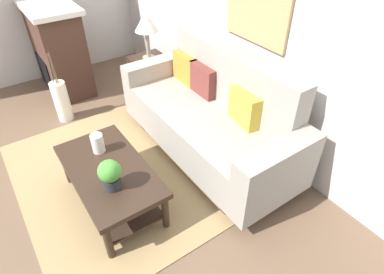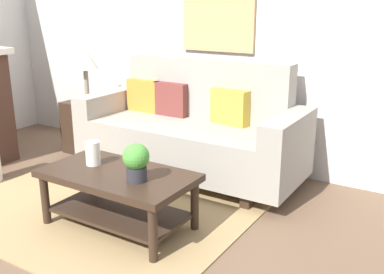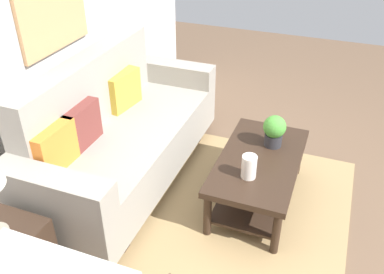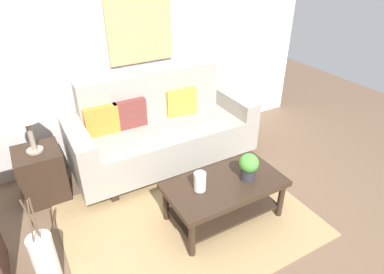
{
  "view_description": "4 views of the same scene",
  "coord_description": "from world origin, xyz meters",
  "px_view_note": "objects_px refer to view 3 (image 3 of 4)",
  "views": [
    {
      "loc": [
        2.31,
        -0.18,
        2.31
      ],
      "look_at": [
        0.51,
        1.07,
        0.57
      ],
      "focal_mm": 30.11,
      "sensor_mm": 36.0,
      "label": 1
    },
    {
      "loc": [
        2.31,
        -1.88,
        1.58
      ],
      "look_at": [
        0.49,
        1.08,
        0.53
      ],
      "focal_mm": 41.72,
      "sensor_mm": 36.0,
      "label": 2
    },
    {
      "loc": [
        -2.31,
        -0.09,
        2.29
      ],
      "look_at": [
        0.32,
        0.92,
        0.49
      ],
      "focal_mm": 39.07,
      "sensor_mm": 36.0,
      "label": 3
    },
    {
      "loc": [
        -1.14,
        -1.6,
        2.33
      ],
      "look_at": [
        0.38,
        1.09,
        0.52
      ],
      "focal_mm": 31.07,
      "sensor_mm": 36.0,
      "label": 4
    }
  ],
  "objects_px": {
    "couch": "(121,135)",
    "coffee_table": "(258,170)",
    "throw_pillow_mustard": "(123,90)",
    "framed_painting": "(51,0)",
    "tabletop_vase": "(249,167)",
    "side_table": "(7,268)",
    "potted_plant_tabletop": "(274,130)",
    "throw_pillow_orange": "(55,148)",
    "throw_pillow_maroon": "(81,126)"
  },
  "relations": [
    {
      "from": "couch",
      "to": "throw_pillow_mustard",
      "type": "distance_m",
      "value": 0.43
    },
    {
      "from": "tabletop_vase",
      "to": "coffee_table",
      "type": "bearing_deg",
      "value": -5.98
    },
    {
      "from": "potted_plant_tabletop",
      "to": "tabletop_vase",
      "type": "bearing_deg",
      "value": 170.45
    },
    {
      "from": "tabletop_vase",
      "to": "potted_plant_tabletop",
      "type": "distance_m",
      "value": 0.48
    },
    {
      "from": "throw_pillow_maroon",
      "to": "tabletop_vase",
      "type": "relative_size",
      "value": 2.03
    },
    {
      "from": "throw_pillow_mustard",
      "to": "side_table",
      "type": "relative_size",
      "value": 0.64
    },
    {
      "from": "throw_pillow_orange",
      "to": "potted_plant_tabletop",
      "type": "distance_m",
      "value": 1.65
    },
    {
      "from": "throw_pillow_orange",
      "to": "throw_pillow_maroon",
      "type": "relative_size",
      "value": 1.0
    },
    {
      "from": "throw_pillow_orange",
      "to": "throw_pillow_mustard",
      "type": "relative_size",
      "value": 1.0
    },
    {
      "from": "coffee_table",
      "to": "potted_plant_tabletop",
      "type": "distance_m",
      "value": 0.34
    },
    {
      "from": "throw_pillow_orange",
      "to": "side_table",
      "type": "bearing_deg",
      "value": -172.6
    },
    {
      "from": "throw_pillow_mustard",
      "to": "coffee_table",
      "type": "bearing_deg",
      "value": -100.12
    },
    {
      "from": "throw_pillow_maroon",
      "to": "framed_painting",
      "type": "height_order",
      "value": "framed_painting"
    },
    {
      "from": "coffee_table",
      "to": "tabletop_vase",
      "type": "distance_m",
      "value": 0.33
    },
    {
      "from": "throw_pillow_maroon",
      "to": "tabletop_vase",
      "type": "xyz_separation_m",
      "value": [
        0.16,
        -1.26,
        -0.16
      ]
    },
    {
      "from": "tabletop_vase",
      "to": "couch",
      "type": "bearing_deg",
      "value": 82.02
    },
    {
      "from": "side_table",
      "to": "couch",
      "type": "bearing_deg",
      "value": -1.49
    },
    {
      "from": "potted_plant_tabletop",
      "to": "side_table",
      "type": "height_order",
      "value": "potted_plant_tabletop"
    },
    {
      "from": "couch",
      "to": "potted_plant_tabletop",
      "type": "xyz_separation_m",
      "value": [
        0.31,
        -1.21,
        0.14
      ]
    },
    {
      "from": "tabletop_vase",
      "to": "framed_painting",
      "type": "xyz_separation_m",
      "value": [
        0.16,
        1.6,
        0.98
      ]
    },
    {
      "from": "throw_pillow_orange",
      "to": "tabletop_vase",
      "type": "relative_size",
      "value": 2.03
    },
    {
      "from": "potted_plant_tabletop",
      "to": "throw_pillow_orange",
      "type": "bearing_deg",
      "value": 125.59
    },
    {
      "from": "throw_pillow_maroon",
      "to": "throw_pillow_mustard",
      "type": "bearing_deg",
      "value": 0.0
    },
    {
      "from": "throw_pillow_maroon",
      "to": "side_table",
      "type": "xyz_separation_m",
      "value": [
        -1.03,
        -0.09,
        -0.4
      ]
    },
    {
      "from": "throw_pillow_orange",
      "to": "framed_painting",
      "type": "bearing_deg",
      "value": 27.8
    },
    {
      "from": "throw_pillow_orange",
      "to": "framed_painting",
      "type": "distance_m",
      "value": 1.09
    },
    {
      "from": "couch",
      "to": "coffee_table",
      "type": "bearing_deg",
      "value": -85.38
    },
    {
      "from": "throw_pillow_mustard",
      "to": "throw_pillow_orange",
      "type": "bearing_deg",
      "value": 180.0
    },
    {
      "from": "throw_pillow_maroon",
      "to": "framed_painting",
      "type": "xyz_separation_m",
      "value": [
        0.32,
        0.34,
        0.81
      ]
    },
    {
      "from": "throw_pillow_maroon",
      "to": "couch",
      "type": "bearing_deg",
      "value": -21.38
    },
    {
      "from": "throw_pillow_maroon",
      "to": "coffee_table",
      "type": "distance_m",
      "value": 1.4
    },
    {
      "from": "tabletop_vase",
      "to": "side_table",
      "type": "relative_size",
      "value": 0.32
    },
    {
      "from": "potted_plant_tabletop",
      "to": "couch",
      "type": "bearing_deg",
      "value": 104.4
    },
    {
      "from": "couch",
      "to": "throw_pillow_maroon",
      "type": "distance_m",
      "value": 0.43
    },
    {
      "from": "throw_pillow_orange",
      "to": "side_table",
      "type": "xyz_separation_m",
      "value": [
        -0.7,
        -0.09,
        -0.4
      ]
    },
    {
      "from": "throw_pillow_maroon",
      "to": "tabletop_vase",
      "type": "distance_m",
      "value": 1.28
    },
    {
      "from": "throw_pillow_maroon",
      "to": "potted_plant_tabletop",
      "type": "height_order",
      "value": "throw_pillow_maroon"
    },
    {
      "from": "throw_pillow_maroon",
      "to": "side_table",
      "type": "distance_m",
      "value": 1.11
    },
    {
      "from": "framed_painting",
      "to": "throw_pillow_orange",
      "type": "bearing_deg",
      "value": -152.2
    },
    {
      "from": "couch",
      "to": "potted_plant_tabletop",
      "type": "relative_size",
      "value": 8.02
    },
    {
      "from": "tabletop_vase",
      "to": "side_table",
      "type": "height_order",
      "value": "tabletop_vase"
    },
    {
      "from": "couch",
      "to": "tabletop_vase",
      "type": "bearing_deg",
      "value": -97.98
    },
    {
      "from": "throw_pillow_maroon",
      "to": "coffee_table",
      "type": "xyz_separation_m",
      "value": [
        0.42,
        -1.29,
        -0.37
      ]
    },
    {
      "from": "side_table",
      "to": "coffee_table",
      "type": "bearing_deg",
      "value": -39.59
    },
    {
      "from": "couch",
      "to": "framed_painting",
      "type": "distance_m",
      "value": 1.16
    },
    {
      "from": "throw_pillow_mustard",
      "to": "framed_painting",
      "type": "bearing_deg",
      "value": 133.48
    },
    {
      "from": "couch",
      "to": "framed_painting",
      "type": "relative_size",
      "value": 2.76
    },
    {
      "from": "side_table",
      "to": "framed_painting",
      "type": "xyz_separation_m",
      "value": [
        1.35,
        0.43,
        1.21
      ]
    },
    {
      "from": "tabletop_vase",
      "to": "side_table",
      "type": "distance_m",
      "value": 1.69
    },
    {
      "from": "coffee_table",
      "to": "tabletop_vase",
      "type": "height_order",
      "value": "tabletop_vase"
    }
  ]
}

